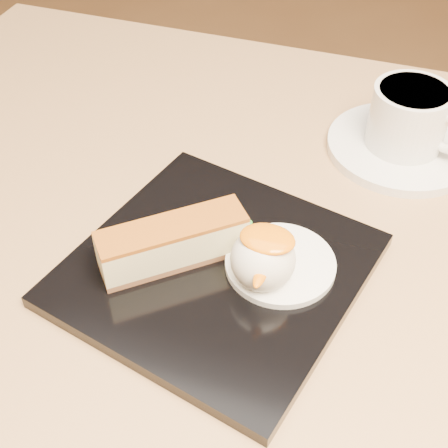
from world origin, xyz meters
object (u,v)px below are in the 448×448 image
(dessert_plate, at_px, (216,270))
(ice_cream_scoop, at_px, (263,259))
(table, at_px, (181,371))
(cheesecake, at_px, (173,243))
(saucer, at_px, (401,147))
(coffee_cup, at_px, (410,117))

(dessert_plate, xyz_separation_m, ice_cream_scoop, (0.04, -0.01, 0.03))
(table, relative_size, cheesecake, 7.11)
(saucer, bearing_deg, dessert_plate, -119.41)
(saucer, bearing_deg, ice_cream_scoop, -110.46)
(cheesecake, height_order, ice_cream_scoop, ice_cream_scoop)
(saucer, relative_size, coffee_cup, 1.51)
(ice_cream_scoop, bearing_deg, saucer, 69.54)
(saucer, bearing_deg, table, -125.73)
(dessert_plate, height_order, saucer, dessert_plate)
(table, relative_size, dessert_plate, 3.64)
(cheesecake, bearing_deg, dessert_plate, -32.26)
(dessert_plate, relative_size, coffee_cup, 2.22)
(table, distance_m, cheesecake, 0.19)
(ice_cream_scoop, bearing_deg, cheesecake, 180.00)
(ice_cream_scoop, relative_size, coffee_cup, 0.51)
(dessert_plate, bearing_deg, cheesecake, -171.87)
(table, distance_m, dessert_plate, 0.17)
(coffee_cup, bearing_deg, saucer, 180.00)
(table, xyz_separation_m, saucer, (0.16, 0.22, 0.16))
(table, height_order, cheesecake, cheesecake)
(dessert_plate, distance_m, cheesecake, 0.04)
(dessert_plate, distance_m, coffee_cup, 0.26)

